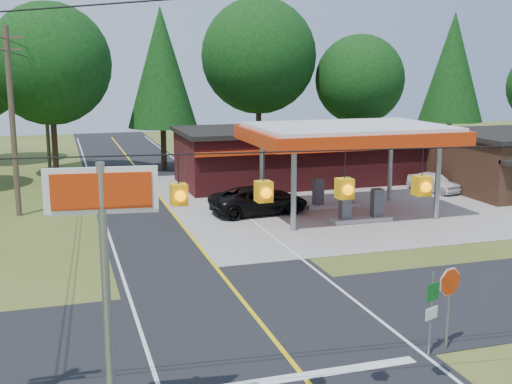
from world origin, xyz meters
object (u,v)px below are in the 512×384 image
object	(u,v)px
suv_car	(259,201)
big_stop_sign	(104,242)
sedan_car	(434,182)
octagonal_stop_sign	(450,289)
gas_canopy	(348,136)

from	to	relation	value
suv_car	big_stop_sign	world-z (taller)	big_stop_sign
suv_car	sedan_car	distance (m)	12.75
octagonal_stop_sign	sedan_car	bearing A→B (deg)	58.37
big_stop_sign	sedan_car	bearing A→B (deg)	45.01
suv_car	sedan_car	size ratio (longest dim) A/B	1.45
octagonal_stop_sign	big_stop_sign	bearing A→B (deg)	-169.79
suv_car	octagonal_stop_sign	size ratio (longest dim) A/B	2.18
big_stop_sign	gas_canopy	bearing A→B (deg)	52.14
big_stop_sign	suv_car	bearing A→B (deg)	64.04
gas_canopy	big_stop_sign	distance (m)	22.81
suv_car	octagonal_stop_sign	distance (m)	17.83
sedan_car	big_stop_sign	xyz separation A→B (m)	(-22.00, -22.01, 3.84)
big_stop_sign	octagonal_stop_sign	world-z (taller)	big_stop_sign
sedan_car	octagonal_stop_sign	size ratio (longest dim) A/B	1.50
gas_canopy	suv_car	size ratio (longest dim) A/B	1.97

